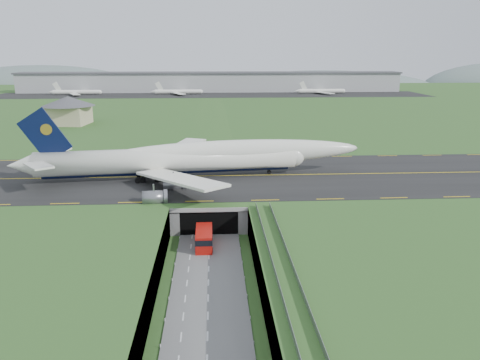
{
  "coord_description": "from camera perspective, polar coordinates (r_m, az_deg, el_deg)",
  "views": [
    {
      "loc": [
        1.23,
        -82.47,
        36.55
      ],
      "look_at": [
        7.06,
        20.0,
        8.5
      ],
      "focal_mm": 35.0,
      "sensor_mm": 36.0,
      "label": 1
    }
  ],
  "objects": [
    {
      "name": "trench_road",
      "position": [
        83.37,
        -3.84,
        -10.68
      ],
      "size": [
        12.0,
        75.0,
        0.2
      ],
      "primitive_type": "cube",
      "color": "slate",
      "rests_on": "ground"
    },
    {
      "name": "guideway",
      "position": [
        71.31,
        5.04,
        -10.75
      ],
      "size": [
        3.0,
        53.0,
        7.05
      ],
      "color": "#A8A8A3",
      "rests_on": "ground"
    },
    {
      "name": "service_building",
      "position": [
        218.6,
        -20.17,
        8.25
      ],
      "size": [
        24.78,
        24.78,
        12.27
      ],
      "rotation": [
        0.0,
        0.0,
        -0.11
      ],
      "color": "#C4B88E",
      "rests_on": "ground"
    },
    {
      "name": "taxiway",
      "position": [
        119.43,
        -3.74,
        0.47
      ],
      "size": [
        800.0,
        44.0,
        0.18
      ],
      "primitive_type": "cube",
      "color": "black",
      "rests_on": "airfield_deck"
    },
    {
      "name": "tunnel_portal",
      "position": [
        104.6,
        -3.77,
        -3.26
      ],
      "size": [
        17.0,
        22.3,
        6.0
      ],
      "color": "gray",
      "rests_on": "ground"
    },
    {
      "name": "cargo_terminal",
      "position": [
        382.55,
        -3.53,
        11.87
      ],
      "size": [
        320.0,
        67.0,
        15.6
      ],
      "color": "#B2B2B2",
      "rests_on": "ground"
    },
    {
      "name": "airfield_deck",
      "position": [
        89.04,
        -3.83,
        -6.89
      ],
      "size": [
        800.0,
        800.0,
        6.0
      ],
      "primitive_type": "cube",
      "color": "gray",
      "rests_on": "ground"
    },
    {
      "name": "ground",
      "position": [
        90.22,
        -3.8,
        -8.65
      ],
      "size": [
        900.0,
        900.0,
        0.0
      ],
      "primitive_type": "plane",
      "color": "#2D5622",
      "rests_on": "ground"
    },
    {
      "name": "jumbo_jet",
      "position": [
        117.28,
        -5.66,
        2.67
      ],
      "size": [
        87.19,
        57.06,
        18.99
      ],
      "rotation": [
        0.0,
        0.0,
        0.11
      ],
      "color": "white",
      "rests_on": "ground"
    },
    {
      "name": "distant_hills",
      "position": [
        517.93,
        3.83,
        10.76
      ],
      "size": [
        700.0,
        91.0,
        60.0
      ],
      "color": "slate",
      "rests_on": "ground"
    },
    {
      "name": "shuttle_tram",
      "position": [
        91.28,
        -4.4,
        -7.08
      ],
      "size": [
        3.36,
        8.59,
        3.47
      ],
      "rotation": [
        0.0,
        0.0,
        0.01
      ],
      "color": "#B5120C",
      "rests_on": "ground"
    }
  ]
}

